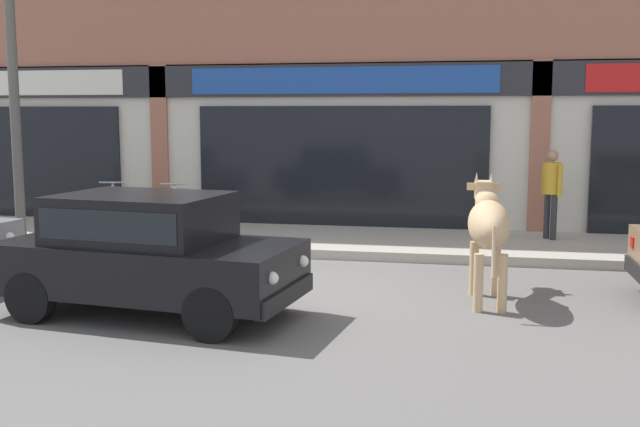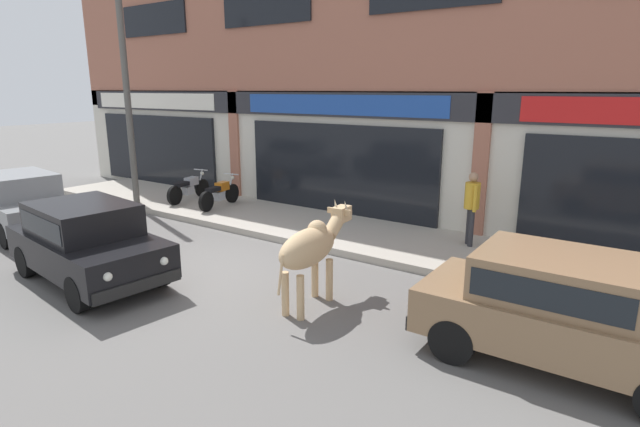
% 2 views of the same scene
% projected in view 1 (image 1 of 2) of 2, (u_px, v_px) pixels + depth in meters
% --- Properties ---
extents(ground_plane, '(90.00, 90.00, 0.00)m').
position_uv_depth(ground_plane, '(278.00, 289.00, 10.29)').
color(ground_plane, '#605E5B').
extents(sidewalk, '(19.00, 2.81, 0.16)m').
position_uv_depth(sidewalk, '(327.00, 240.00, 13.79)').
color(sidewalk, '#A8A093').
rests_on(sidewalk, ground).
extents(shop_building, '(23.00, 1.40, 9.48)m').
position_uv_depth(shop_building, '(343.00, 5.00, 14.81)').
color(shop_building, '#9E604C').
rests_on(shop_building, ground).
extents(cow, '(0.60, 2.15, 1.61)m').
position_uv_depth(cow, '(488.00, 224.00, 9.51)').
color(cow, tan).
rests_on(cow, ground).
extents(car_2, '(3.74, 2.01, 1.46)m').
position_uv_depth(car_2, '(147.00, 248.00, 8.89)').
color(car_2, black).
rests_on(car_2, ground).
extents(motorcycle_0, '(0.55, 1.80, 0.88)m').
position_uv_depth(motorcycle_0, '(103.00, 209.00, 14.58)').
color(motorcycle_0, black).
rests_on(motorcycle_0, sidewalk).
extents(motorcycle_1, '(0.58, 1.80, 0.88)m').
position_uv_depth(motorcycle_1, '(167.00, 211.00, 14.28)').
color(motorcycle_1, black).
rests_on(motorcycle_1, sidewalk).
extents(pedestrian, '(0.32, 0.42, 1.60)m').
position_uv_depth(pedestrian, '(552.00, 185.00, 13.33)').
color(pedestrian, '#2D2D33').
rests_on(pedestrian, sidewalk).
extents(utility_pole, '(0.18, 0.18, 5.70)m').
position_uv_depth(utility_pole, '(13.00, 79.00, 13.41)').
color(utility_pole, '#595651').
rests_on(utility_pole, sidewalk).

